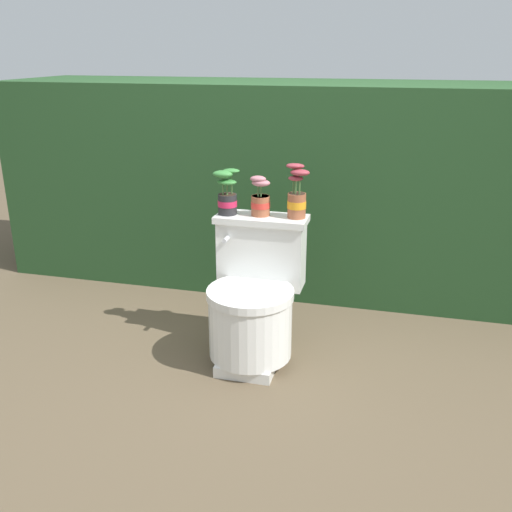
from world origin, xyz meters
TOP-DOWN VIEW (x-y plane):
  - ground_plane at (0.00, 0.00)m, footprint 12.00×12.00m
  - hedge_backdrop at (0.00, 1.13)m, footprint 3.48×0.81m
  - toilet at (0.03, 0.06)m, footprint 0.43×0.49m
  - potted_plant_left at (-0.13, 0.19)m, footprint 0.12×0.09m
  - potted_plant_midleft at (0.02, 0.21)m, footprint 0.09×0.09m
  - potted_plant_middle at (0.19, 0.21)m, footprint 0.11×0.10m

SIDE VIEW (x-z plane):
  - ground_plane at x=0.00m, z-range 0.00..0.00m
  - toilet at x=0.03m, z-range -0.04..0.61m
  - hedge_backdrop at x=0.00m, z-range 0.00..1.20m
  - potted_plant_midleft at x=0.02m, z-range 0.64..0.82m
  - potted_plant_left at x=-0.13m, z-range 0.64..0.85m
  - potted_plant_middle at x=0.19m, z-range 0.63..0.88m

